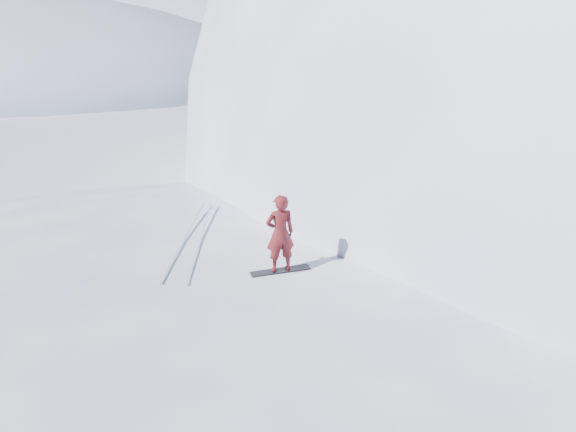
% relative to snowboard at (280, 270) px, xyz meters
% --- Properties ---
extents(near_ridge, '(36.00, 28.00, 4.80)m').
position_rel_snowboard_xyz_m(near_ridge, '(-0.75, -0.62, -2.41)').
color(near_ridge, white).
rests_on(near_ridge, ground).
extents(peak_shoulder, '(28.00, 24.00, 18.00)m').
position_rel_snowboard_xyz_m(peak_shoulder, '(8.25, 16.38, -2.41)').
color(peak_shoulder, white).
rests_on(peak_shoulder, ground).
extents(far_ridge_c, '(140.00, 90.00, 36.00)m').
position_rel_snowboard_xyz_m(far_ridge_c, '(-41.75, 106.38, -2.41)').
color(far_ridge_c, white).
rests_on(far_ridge_c, ground).
extents(wind_bumps, '(16.00, 14.40, 1.00)m').
position_rel_snowboard_xyz_m(wind_bumps, '(-2.31, -1.50, -2.41)').
color(wind_bumps, white).
rests_on(wind_bumps, ground).
extents(snowboard, '(1.47, 0.99, 0.03)m').
position_rel_snowboard_xyz_m(snowboard, '(0.00, 0.00, 0.00)').
color(snowboard, black).
rests_on(snowboard, near_ridge).
extents(snowboarder, '(0.86, 0.76, 1.98)m').
position_rel_snowboard_xyz_m(snowboarder, '(0.00, 0.00, 1.00)').
color(snowboarder, maroon).
rests_on(snowboarder, snowboard).
extents(board_tracks, '(1.73, 5.92, 0.04)m').
position_rel_snowboard_xyz_m(board_tracks, '(-2.94, 1.72, 0.01)').
color(board_tracks, silver).
rests_on(board_tracks, ground).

